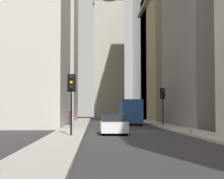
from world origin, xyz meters
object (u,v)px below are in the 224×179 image
at_px(delivery_truck, 130,112).
at_px(traffic_light_foreground, 71,90).
at_px(sedan_white, 113,125).
at_px(traffic_light_midblock, 163,98).
at_px(pedestrian, 70,116).
at_px(discarded_bottle, 191,132).

bearing_deg(delivery_truck, traffic_light_foreground, 164.97).
bearing_deg(traffic_light_foreground, sedan_white, -40.44).
height_order(sedan_white, traffic_light_midblock, traffic_light_midblock).
bearing_deg(sedan_white, pedestrian, 16.41).
height_order(delivery_truck, traffic_light_foreground, traffic_light_foreground).
xyz_separation_m(pedestrian, discarded_bottle, (-14.77, -8.75, -0.83)).
bearing_deg(sedan_white, traffic_light_midblock, -24.76).
distance_m(delivery_truck, sedan_white, 17.67).
xyz_separation_m(delivery_truck, sedan_white, (-17.43, 2.80, -0.80)).
height_order(traffic_light_foreground, pedestrian, traffic_light_foreground).
height_order(sedan_white, pedestrian, pedestrian).
bearing_deg(delivery_truck, discarded_bottle, -173.61).
distance_m(sedan_white, discarded_bottle, 5.34).
distance_m(traffic_light_foreground, discarded_bottle, 8.26).
bearing_deg(sedan_white, discarded_bottle, -110.99).
distance_m(delivery_truck, traffic_light_foreground, 21.43).
xyz_separation_m(traffic_light_foreground, pedestrian, (16.09, 1.05, -1.82)).
relative_size(traffic_light_foreground, discarded_bottle, 13.92).
distance_m(sedan_white, pedestrian, 13.42).
relative_size(pedestrian, discarded_bottle, 6.37).
bearing_deg(pedestrian, discarded_bottle, -149.35).
bearing_deg(traffic_light_midblock, traffic_light_foreground, 151.54).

